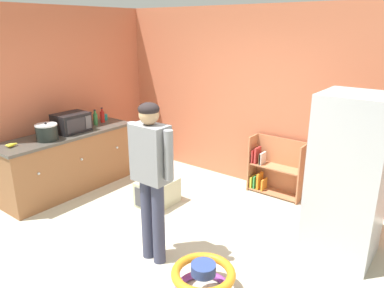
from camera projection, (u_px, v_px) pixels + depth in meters
name	position (u px, v px, depth m)	size (l,w,h in m)	color
ground_plane	(162.00, 251.00, 4.06)	(12.00, 12.00, 0.00)	beige
back_wall	(264.00, 100.00, 5.40)	(5.20, 0.06, 2.70)	#C76A48
left_side_wall	(70.00, 95.00, 5.77)	(0.06, 2.99, 2.70)	#C86646
kitchen_counter	(70.00, 162.00, 5.48)	(0.65, 2.06, 0.90)	brown
refrigerator	(348.00, 178.00, 3.79)	(0.73, 0.68, 1.78)	#B7BABF
bookshelf	(274.00, 170.00, 5.39)	(0.80, 0.28, 0.85)	#B9764D
standing_person	(151.00, 170.00, 3.62)	(0.57, 0.22, 1.72)	#383B52
baby_walker	(203.00, 279.00, 3.38)	(0.60, 0.60, 0.32)	#803896
pet_carrier	(157.00, 192.00, 5.09)	(0.42, 0.55, 0.36)	beige
microwave	(71.00, 123.00, 5.38)	(0.37, 0.48, 0.28)	black
crock_pot	(47.00, 132.00, 4.98)	(0.30, 0.30, 0.26)	black
banana_bunch	(12.00, 145.00, 4.73)	(0.12, 0.16, 0.04)	yellow
green_glass_bottle	(95.00, 119.00, 5.76)	(0.07, 0.07, 0.25)	#33753D
ketchup_bottle	(102.00, 116.00, 5.92)	(0.07, 0.07, 0.25)	red
teal_cup	(105.00, 117.00, 6.09)	(0.08, 0.08, 0.10)	teal
orange_cup	(88.00, 124.00, 5.68)	(0.08, 0.08, 0.10)	orange
green_cup	(84.00, 122.00, 5.75)	(0.08, 0.08, 0.10)	green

